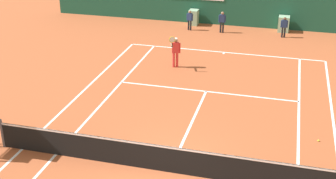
{
  "coord_description": "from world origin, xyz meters",
  "views": [
    {
      "loc": [
        3.14,
        -11.77,
        8.47
      ],
      "look_at": [
        -1.24,
        4.47,
        0.8
      ],
      "focal_mm": 48.67,
      "sensor_mm": 36.0,
      "label": 1
    }
  ],
  "objects_px": {
    "ball_kid_right_post": "(284,26)",
    "tennis_ball_mid_court": "(319,141)",
    "player_on_baseline": "(175,50)",
    "ball_kid_centre_post": "(222,21)",
    "ball_kid_left_post": "(190,19)"
  },
  "relations": [
    {
      "from": "ball_kid_right_post",
      "to": "tennis_ball_mid_court",
      "type": "distance_m",
      "value": 12.14
    },
    {
      "from": "player_on_baseline",
      "to": "ball_kid_right_post",
      "type": "xyz_separation_m",
      "value": [
        5.06,
        6.35,
        -0.2
      ]
    },
    {
      "from": "ball_kid_centre_post",
      "to": "ball_kid_right_post",
      "type": "height_order",
      "value": "ball_kid_centre_post"
    },
    {
      "from": "player_on_baseline",
      "to": "ball_kid_right_post",
      "type": "relative_size",
      "value": 1.41
    },
    {
      "from": "ball_kid_left_post",
      "to": "ball_kid_right_post",
      "type": "xyz_separation_m",
      "value": [
        5.74,
        -0.0,
        -0.0
      ]
    },
    {
      "from": "ball_kid_left_post",
      "to": "ball_kid_centre_post",
      "type": "relative_size",
      "value": 0.95
    },
    {
      "from": "ball_kid_centre_post",
      "to": "tennis_ball_mid_court",
      "type": "bearing_deg",
      "value": 109.43
    },
    {
      "from": "ball_kid_left_post",
      "to": "ball_kid_centre_post",
      "type": "bearing_deg",
      "value": -173.71
    },
    {
      "from": "ball_kid_centre_post",
      "to": "tennis_ball_mid_court",
      "type": "distance_m",
      "value": 13.18
    },
    {
      "from": "ball_kid_right_post",
      "to": "ball_kid_centre_post",
      "type": "bearing_deg",
      "value": -4.84
    },
    {
      "from": "ball_kid_left_post",
      "to": "tennis_ball_mid_court",
      "type": "xyz_separation_m",
      "value": [
        7.42,
        -12.0,
        -0.69
      ]
    },
    {
      "from": "ball_kid_centre_post",
      "to": "tennis_ball_mid_court",
      "type": "relative_size",
      "value": 19.38
    },
    {
      "from": "tennis_ball_mid_court",
      "to": "ball_kid_centre_post",
      "type": "bearing_deg",
      "value": 114.19
    },
    {
      "from": "player_on_baseline",
      "to": "ball_kid_centre_post",
      "type": "xyz_separation_m",
      "value": [
        1.35,
        6.35,
        -0.16
      ]
    },
    {
      "from": "tennis_ball_mid_court",
      "to": "player_on_baseline",
      "type": "bearing_deg",
      "value": 140.03
    }
  ]
}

